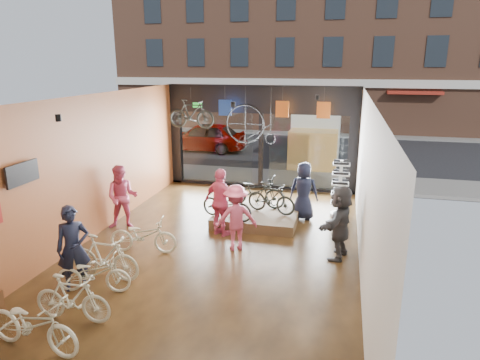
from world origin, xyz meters
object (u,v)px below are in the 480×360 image
(floor_bike_2, at_px, (93,274))
(display_bike_left, at_px, (227,204))
(floor_bike_1, at_px, (72,298))
(penny_farthing, at_px, (253,126))
(customer_3, at_px, (236,218))
(customer_0, at_px, (73,248))
(floor_bike_4, at_px, (143,235))
(display_bike_right, at_px, (256,191))
(box_truck, at_px, (316,135))
(customer_5, at_px, (340,222))
(display_bike_mid, at_px, (271,198))
(street_car, at_px, (204,137))
(customer_1, at_px, (122,197))
(display_platform, at_px, (256,218))
(floor_bike_3, at_px, (105,257))
(sunglasses_rack, at_px, (340,188))
(customer_2, at_px, (221,203))
(hung_bike, at_px, (191,114))
(floor_bike_0, at_px, (33,324))
(customer_4, at_px, (304,191))

(floor_bike_2, xyz_separation_m, display_bike_left, (1.74, 4.03, 0.32))
(floor_bike_1, distance_m, penny_farthing, 8.62)
(customer_3, bearing_deg, customer_0, 19.85)
(floor_bike_4, xyz_separation_m, display_bike_right, (2.18, 3.26, 0.35))
(floor_bike_2, relative_size, customer_3, 0.91)
(box_truck, height_order, customer_3, box_truck)
(box_truck, xyz_separation_m, customer_3, (-1.24, -10.63, -0.42))
(floor_bike_4, xyz_separation_m, customer_5, (4.73, 0.85, 0.46))
(floor_bike_4, relative_size, display_bike_right, 0.91)
(floor_bike_1, height_order, display_bike_right, display_bike_right)
(floor_bike_4, relative_size, display_bike_left, 1.05)
(display_bike_mid, bearing_deg, street_car, 44.65)
(customer_1, bearing_deg, display_bike_right, 11.16)
(display_platform, bearing_deg, penny_farthing, 104.31)
(display_bike_right, relative_size, customer_3, 1.10)
(street_car, distance_m, floor_bike_3, 13.99)
(display_bike_left, xyz_separation_m, customer_0, (-2.17, -3.99, 0.19))
(customer_1, bearing_deg, floor_bike_3, -86.79)
(box_truck, height_order, floor_bike_2, box_truck)
(display_platform, xyz_separation_m, sunglasses_rack, (2.35, 1.21, 0.73))
(box_truck, relative_size, floor_bike_1, 4.26)
(penny_farthing, bearing_deg, customer_2, -91.37)
(floor_bike_4, bearing_deg, customer_2, -53.44)
(display_platform, bearing_deg, customer_0, -122.18)
(display_bike_mid, bearing_deg, display_bike_left, 139.31)
(floor_bike_1, bearing_deg, display_bike_mid, -26.24)
(street_car, bearing_deg, hung_bike, 15.86)
(street_car, xyz_separation_m, penny_farthing, (4.19, -7.15, 1.73))
(display_bike_mid, bearing_deg, box_truck, 11.20)
(display_platform, distance_m, display_bike_left, 1.11)
(floor_bike_3, distance_m, display_bike_right, 5.27)
(floor_bike_1, height_order, customer_2, customer_2)
(display_bike_mid, bearing_deg, floor_bike_4, 151.34)
(display_bike_mid, distance_m, customer_5, 2.78)
(street_car, height_order, display_platform, street_car)
(penny_farthing, bearing_deg, customer_5, -54.96)
(customer_2, distance_m, hung_bike, 4.10)
(floor_bike_1, height_order, display_platform, floor_bike_1)
(floor_bike_1, relative_size, customer_5, 0.83)
(box_truck, relative_size, floor_bike_0, 3.56)
(hung_bike, bearing_deg, sunglasses_rack, -97.16)
(display_bike_left, height_order, customer_1, customer_1)
(display_platform, bearing_deg, floor_bike_4, -131.32)
(floor_bike_4, relative_size, sunglasses_rack, 0.97)
(floor_bike_1, relative_size, floor_bike_4, 0.89)
(customer_2, relative_size, customer_4, 1.07)
(box_truck, xyz_separation_m, sunglasses_rack, (1.24, -7.51, -0.39))
(display_bike_mid, xyz_separation_m, customer_5, (1.99, -1.93, 0.16))
(display_bike_right, bearing_deg, display_platform, -158.43)
(floor_bike_3, bearing_deg, floor_bike_4, -5.11)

